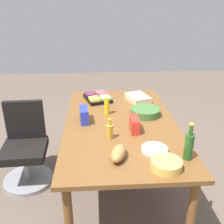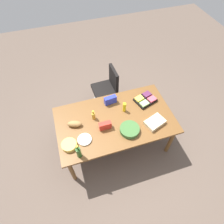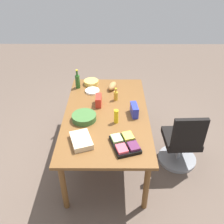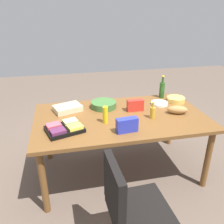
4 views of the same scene
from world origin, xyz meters
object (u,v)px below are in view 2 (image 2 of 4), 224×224
Objects in this scene: office_chair at (107,91)px; paper_plate_stack at (85,139)px; conference_table at (115,122)px; mustard_bottle at (124,107)px; salad_bowl at (130,130)px; wine_bottle at (79,152)px; chip_bag_blue at (110,100)px; sheet_cake at (155,122)px; bread_loaf at (75,124)px; chip_bowl at (69,145)px; fruit_platter at (145,100)px; chip_bag_red at (105,126)px; dressing_bottle at (94,116)px.

paper_plate_stack is at bearing -119.56° from office_chair.
conference_table is at bearing -98.24° from office_chair.
salad_bowl is (-0.06, -0.42, -0.06)m from mustard_bottle.
salad_bowl reaches higher than paper_plate_stack.
wine_bottle reaches higher than conference_table.
chip_bag_blue is at bearing 85.20° from conference_table.
paper_plate_stack is (-1.18, 0.05, -0.02)m from sheet_cake.
conference_table is 6.22× the size of sheet_cake.
salad_bowl is (0.15, -0.29, 0.11)m from conference_table.
wine_bottle is (-0.86, -1.53, 0.55)m from office_chair.
bread_loaf is 0.77m from chip_bag_blue.
salad_bowl is at bearing -1.29° from chip_bowl.
chip_bag_red is at bearing -158.33° from fruit_platter.
salad_bowl is 0.88m from wine_bottle.
office_chair is at bearing 60.63° from wine_bottle.
sheet_cake is 1.33m from wine_bottle.
sheet_cake is 1.68× the size of mustard_bottle.
chip_bag_blue reaches higher than salad_bowl.
dressing_bottle reaches higher than chip_bowl.
salad_bowl reaches higher than fruit_platter.
dressing_bottle is 0.63× the size of wine_bottle.
conference_table is 0.67m from sheet_cake.
conference_table is at bearing -21.35° from dressing_bottle.
chip_bowl is at bearing -161.52° from fruit_platter.
salad_bowl is at bearing -4.34° from paper_plate_stack.
mustard_bottle is at bearing 0.06° from dressing_bottle.
chip_bag_blue is (-0.12, 0.66, 0.04)m from salad_bowl.
bread_loaf reaches higher than paper_plate_stack.
office_chair is at bearing 81.76° from conference_table.
fruit_platter reaches higher than sheet_cake.
dressing_bottle reaches higher than chip_bag_red.
bread_loaf is at bearing 86.41° from wine_bottle.
salad_bowl is at bearing -134.22° from fruit_platter.
mustard_bottle is 1.11m from chip_bowl.
chip_bag_blue reaches higher than chip_bowl.
bread_loaf is at bearing 155.99° from salad_bowl.
salad_bowl is (-0.00, -1.35, 0.47)m from office_chair.
wine_bottle is (-0.74, -0.85, 0.04)m from chip_bag_blue.
office_chair reaches higher than bread_loaf.
conference_table is at bearing -6.86° from bread_loaf.
chip_bag_red is 0.47× the size of fruit_platter.
salad_bowl is at bearing -24.01° from bread_loaf.
office_chair is at bearing 53.58° from chip_bowl.
mustard_bottle reaches higher than salad_bowl.
chip_bowl reaches higher than paper_plate_stack.
wine_bottle is (-0.92, -0.60, 0.02)m from mustard_bottle.
chip_bag_red is 0.55m from chip_bag_blue.
conference_table is at bearing 28.32° from chip_bag_red.
mustard_bottle reaches higher than fruit_platter.
office_chair reaches higher than fruit_platter.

